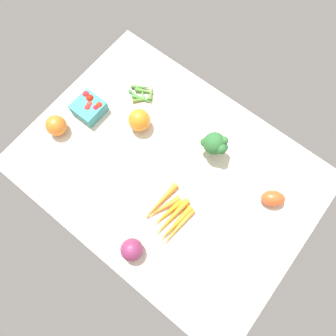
% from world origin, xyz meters
% --- Properties ---
extents(tablecloth, '(1.04, 0.76, 0.02)m').
position_xyz_m(tablecloth, '(0.00, 0.00, 0.01)').
color(tablecloth, beige).
rests_on(tablecloth, ground).
extents(carrot_bunch, '(0.13, 0.20, 0.03)m').
position_xyz_m(carrot_bunch, '(0.11, -0.13, 0.03)').
color(carrot_bunch, orange).
rests_on(carrot_bunch, tablecloth).
extents(broccoli_head, '(0.10, 0.08, 0.11)m').
position_xyz_m(broccoli_head, '(0.08, 0.16, 0.09)').
color(broccoli_head, '#A9C586').
rests_on(broccoli_head, tablecloth).
extents(heirloom_tomato_orange, '(0.08, 0.08, 0.08)m').
position_xyz_m(heirloom_tomato_orange, '(-0.42, -0.13, 0.06)').
color(heirloom_tomato_orange, orange).
rests_on(heirloom_tomato_orange, tablecloth).
extents(bell_pepper_orange, '(0.11, 0.11, 0.09)m').
position_xyz_m(bell_pepper_orange, '(-0.19, 0.07, 0.06)').
color(bell_pepper_orange, orange).
rests_on(bell_pepper_orange, tablecloth).
extents(berry_basket, '(0.10, 0.10, 0.06)m').
position_xyz_m(berry_basket, '(-0.38, 0.01, 0.05)').
color(berry_basket, teal).
rests_on(berry_basket, tablecloth).
extents(roma_tomato, '(0.10, 0.09, 0.06)m').
position_xyz_m(roma_tomato, '(0.35, 0.14, 0.05)').
color(roma_tomato, '#DB4E24').
rests_on(roma_tomato, tablecloth).
extents(okra_pile, '(0.13, 0.11, 0.02)m').
position_xyz_m(okra_pile, '(-0.26, 0.18, 0.03)').
color(okra_pile, '#4F833E').
rests_on(okra_pile, tablecloth).
extents(red_onion_near_basket, '(0.07, 0.07, 0.07)m').
position_xyz_m(red_onion_near_basket, '(0.08, -0.29, 0.06)').
color(red_onion_near_basket, '#79284E').
rests_on(red_onion_near_basket, tablecloth).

